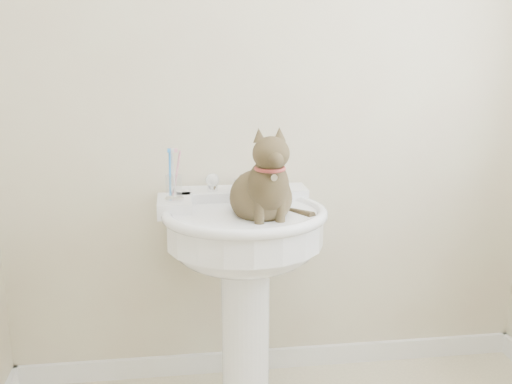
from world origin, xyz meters
name	(u,v)px	position (x,y,z in m)	size (l,w,h in m)	color
wall_back	(275,82)	(0.00, 1.10, 1.25)	(2.20, 0.00, 2.50)	beige
baseboard_back	(273,358)	(0.00, 1.09, 0.04)	(2.20, 0.02, 0.09)	white
pedestal_sink	(244,249)	(-0.16, 0.81, 0.66)	(0.61, 0.60, 0.85)	white
faucet	(240,181)	(-0.16, 0.96, 0.89)	(0.28, 0.12, 0.14)	silver
soap_bar	(265,182)	(-0.05, 1.05, 0.86)	(0.09, 0.06, 0.03)	orange
toothbrush_cup	(174,187)	(-0.41, 0.86, 0.90)	(0.07, 0.07, 0.18)	silver
cat	(263,190)	(-0.10, 0.74, 0.90)	(0.24, 0.31, 0.45)	brown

